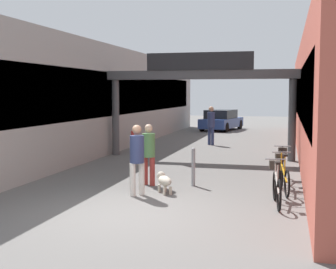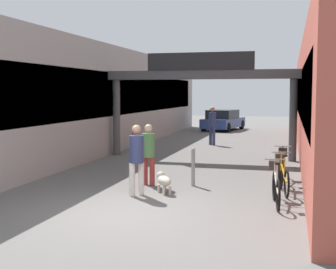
{
  "view_description": "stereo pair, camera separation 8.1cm",
  "coord_description": "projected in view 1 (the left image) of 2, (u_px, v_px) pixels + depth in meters",
  "views": [
    {
      "loc": [
        3.18,
        -8.9,
        2.46
      ],
      "look_at": [
        0.0,
        3.53,
        1.3
      ],
      "focal_mm": 50.0,
      "sensor_mm": 36.0,
      "label": 1
    },
    {
      "loc": [
        3.26,
        -8.88,
        2.46
      ],
      "look_at": [
        0.0,
        3.53,
        1.3
      ],
      "focal_mm": 50.0,
      "sensor_mm": 36.0,
      "label": 2
    }
  ],
  "objects": [
    {
      "name": "bicycle_silver_nearest",
      "position": [
        276.0,
        185.0,
        10.26
      ],
      "size": [
        0.46,
        1.69,
        0.98
      ],
      "color": "black",
      "rests_on": "ground_plane"
    },
    {
      "name": "arcade_sign_gateway",
      "position": [
        200.0,
        84.0,
        17.34
      ],
      "size": [
        7.4,
        0.47,
        3.92
      ],
      "color": "#4C4C4F",
      "rests_on": "ground_plane"
    },
    {
      "name": "storefront_left",
      "position": [
        100.0,
        99.0,
        21.27
      ],
      "size": [
        3.0,
        26.0,
        4.34
      ],
      "color": "#9E9993",
      "rests_on": "ground_plane"
    },
    {
      "name": "parked_car_blue",
      "position": [
        221.0,
        120.0,
        30.5
      ],
      "size": [
        2.5,
        4.27,
        1.33
      ],
      "color": "#2D478C",
      "rests_on": "ground_plane"
    },
    {
      "name": "bollard_post_metal",
      "position": [
        193.0,
        167.0,
        12.28
      ],
      "size": [
        0.1,
        0.1,
        1.01
      ],
      "color": "gray",
      "rests_on": "ground_plane"
    },
    {
      "name": "bicycle_black_third",
      "position": [
        282.0,
        166.0,
        12.82
      ],
      "size": [
        0.46,
        1.69,
        0.98
      ],
      "color": "black",
      "rests_on": "ground_plane"
    },
    {
      "name": "bicycle_orange_second",
      "position": [
        283.0,
        175.0,
        11.5
      ],
      "size": [
        0.46,
        1.68,
        0.98
      ],
      "color": "black",
      "rests_on": "ground_plane"
    },
    {
      "name": "cafe_chair_red_nearer",
      "position": [
        135.0,
        139.0,
        19.18
      ],
      "size": [
        0.44,
        0.44,
        0.89
      ],
      "color": "gray",
      "rests_on": "ground_plane"
    },
    {
      "name": "pedestrian_companion",
      "position": [
        149.0,
        151.0,
        12.35
      ],
      "size": [
        0.44,
        0.44,
        1.62
      ],
      "color": "#99332D",
      "rests_on": "ground_plane"
    },
    {
      "name": "pedestrian_carrying_crate",
      "position": [
        211.0,
        123.0,
        21.8
      ],
      "size": [
        0.48,
        0.48,
        1.81
      ],
      "color": "navy",
      "rests_on": "ground_plane"
    },
    {
      "name": "ground_plane",
      "position": [
        125.0,
        212.0,
        9.59
      ],
      "size": [
        80.0,
        80.0,
        0.0
      ],
      "primitive_type": "plane",
      "color": "#605E5B"
    },
    {
      "name": "pedestrian_with_dog",
      "position": [
        137.0,
        155.0,
        11.08
      ],
      "size": [
        0.48,
        0.48,
        1.69
      ],
      "color": "silver",
      "rests_on": "ground_plane"
    },
    {
      "name": "dog_on_leash",
      "position": [
        164.0,
        181.0,
        11.42
      ],
      "size": [
        0.58,
        0.69,
        0.5
      ],
      "color": "beige",
      "rests_on": "ground_plane"
    }
  ]
}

